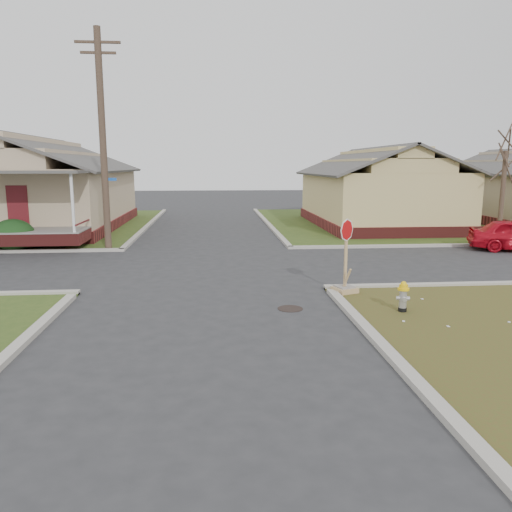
{
  "coord_description": "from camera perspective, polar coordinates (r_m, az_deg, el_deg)",
  "views": [
    {
      "loc": [
        0.31,
        -12.56,
        3.59
      ],
      "look_at": [
        1.46,
        1.0,
        1.1
      ],
      "focal_mm": 35.0,
      "sensor_mm": 36.0,
      "label": 1
    }
  ],
  "objects": [
    {
      "name": "side_house_yellow",
      "position": [
        30.67,
        13.71,
        7.45
      ],
      "size": [
        7.6,
        11.6,
        4.7
      ],
      "color": "maroon",
      "rests_on": "ground"
    },
    {
      "name": "corner_house",
      "position": [
        31.04,
        -24.43,
        7.02
      ],
      "size": [
        10.1,
        15.5,
        5.3
      ],
      "color": "maroon",
      "rests_on": "ground"
    },
    {
      "name": "stop_sign",
      "position": [
        14.24,
        10.16,
        -2.33
      ],
      "size": [
        0.59,
        0.58,
        2.09
      ],
      "rotation": [
        0.0,
        0.0,
        0.37
      ],
      "color": "tan",
      "rests_on": "ground"
    },
    {
      "name": "ground",
      "position": [
        13.07,
        -6.04,
        -5.64
      ],
      "size": [
        120.0,
        120.0,
        0.0
      ],
      "primitive_type": "plane",
      "color": "#2C2D2F",
      "rests_on": "ground"
    },
    {
      "name": "manhole",
      "position": [
        12.72,
        3.93,
        -6.02
      ],
      "size": [
        0.64,
        0.64,
        0.01
      ],
      "primitive_type": "cylinder",
      "color": "black",
      "rests_on": "ground"
    },
    {
      "name": "curbs",
      "position": [
        17.93,
        -5.73,
        -1.24
      ],
      "size": [
        80.0,
        40.0,
        0.12
      ],
      "primitive_type": null,
      "color": "#AEA99D",
      "rests_on": "ground"
    },
    {
      "name": "utility_pole",
      "position": [
        21.96,
        -17.11,
        12.72
      ],
      "size": [
        1.8,
        0.28,
        9.0
      ],
      "color": "#48362A",
      "rests_on": "ground"
    },
    {
      "name": "fire_hydrant",
      "position": [
        12.72,
        16.47,
        -4.28
      ],
      "size": [
        0.28,
        0.28,
        0.76
      ],
      "rotation": [
        0.0,
        0.0,
        -0.28
      ],
      "color": "black",
      "rests_on": "ground"
    },
    {
      "name": "tree_mid_right",
      "position": [
        26.6,
        26.32,
        6.2
      ],
      "size": [
        0.22,
        0.22,
        4.2
      ],
      "primitive_type": "cylinder",
      "color": "#48362A",
      "rests_on": "verge_far_right"
    },
    {
      "name": "hedge_right",
      "position": [
        23.49,
        -26.0,
        2.16
      ],
      "size": [
        1.61,
        1.32,
        1.23
      ],
      "primitive_type": "ellipsoid",
      "color": "#143815",
      "rests_on": "verge_far_left"
    }
  ]
}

